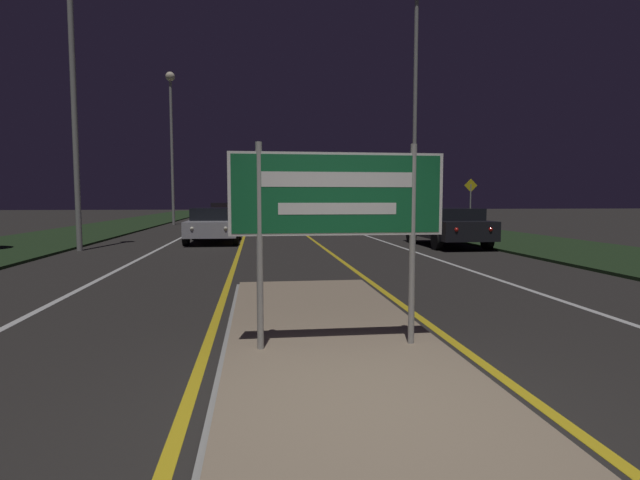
{
  "coord_description": "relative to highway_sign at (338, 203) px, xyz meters",
  "views": [
    {
      "loc": [
        -0.86,
        -3.52,
        1.7
      ],
      "look_at": [
        0.0,
        3.26,
        1.14
      ],
      "focal_mm": 28.0,
      "sensor_mm": 36.0,
      "label": 1
    }
  ],
  "objects": [
    {
      "name": "ground_plane",
      "position": [
        0.0,
        -1.76,
        -1.67
      ],
      "size": [
        160.0,
        160.0,
        0.0
      ],
      "primitive_type": "plane",
      "color": "#282623"
    },
    {
      "name": "median_island",
      "position": [
        0.0,
        0.0,
        -1.62
      ],
      "size": [
        2.52,
        8.88,
        0.1
      ],
      "color": "#999993",
      "rests_on": "ground_plane"
    },
    {
      "name": "verge_left",
      "position": [
        -9.5,
        18.24,
        -1.63
      ],
      "size": [
        5.0,
        100.0,
        0.08
      ],
      "color": "#1E3319",
      "rests_on": "ground_plane"
    },
    {
      "name": "verge_right",
      "position": [
        9.5,
        18.24,
        -1.63
      ],
      "size": [
        5.0,
        100.0,
        0.08
      ],
      "color": "#1E3319",
      "rests_on": "ground_plane"
    },
    {
      "name": "centre_line_yellow_left",
      "position": [
        -1.45,
        23.24,
        -1.66
      ],
      "size": [
        0.12,
        70.0,
        0.01
      ],
      "color": "gold",
      "rests_on": "ground_plane"
    },
    {
      "name": "centre_line_yellow_right",
      "position": [
        1.45,
        23.24,
        -1.66
      ],
      "size": [
        0.12,
        70.0,
        0.01
      ],
      "color": "gold",
      "rests_on": "ground_plane"
    },
    {
      "name": "lane_line_white_left",
      "position": [
        -4.2,
        23.24,
        -1.66
      ],
      "size": [
        0.12,
        70.0,
        0.01
      ],
      "color": "silver",
      "rests_on": "ground_plane"
    },
    {
      "name": "lane_line_white_right",
      "position": [
        4.2,
        23.24,
        -1.66
      ],
      "size": [
        0.12,
        70.0,
        0.01
      ],
      "color": "silver",
      "rests_on": "ground_plane"
    },
    {
      "name": "edge_line_white_left",
      "position": [
        -7.2,
        23.24,
        -1.66
      ],
      "size": [
        0.1,
        70.0,
        0.01
      ],
      "color": "silver",
      "rests_on": "ground_plane"
    },
    {
      "name": "edge_line_white_right",
      "position": [
        7.2,
        23.24,
        -1.66
      ],
      "size": [
        0.1,
        70.0,
        0.01
      ],
      "color": "silver",
      "rests_on": "ground_plane"
    },
    {
      "name": "highway_sign",
      "position": [
        0.0,
        0.0,
        0.0
      ],
      "size": [
        2.32,
        0.07,
        2.2
      ],
      "color": "#9E9E99",
      "rests_on": "median_island"
    },
    {
      "name": "streetlight_left_near",
      "position": [
        -6.7,
        12.01,
        5.17
      ],
      "size": [
        0.57,
        0.57,
        10.4
      ],
      "color": "#9E9E99",
      "rests_on": "ground_plane"
    },
    {
      "name": "streetlight_left_far",
      "position": [
        -6.4,
        29.03,
        5.16
      ],
      "size": [
        0.6,
        0.6,
        10.01
      ],
      "color": "#9E9E99",
      "rests_on": "ground_plane"
    },
    {
      "name": "streetlight_right_near",
      "position": [
        6.4,
        17.27,
        5.88
      ],
      "size": [
        0.6,
        0.6,
        11.34
      ],
      "color": "#9E9E99",
      "rests_on": "ground_plane"
    },
    {
      "name": "car_receding_0",
      "position": [
        6.01,
        12.09,
        -0.92
      ],
      "size": [
        1.99,
        4.61,
        1.38
      ],
      "color": "black",
      "rests_on": "ground_plane"
    },
    {
      "name": "car_receding_1",
      "position": [
        5.61,
        23.84,
        -0.91
      ],
      "size": [
        2.02,
        4.09,
        1.45
      ],
      "color": "navy",
      "rests_on": "ground_plane"
    },
    {
      "name": "car_approaching_0",
      "position": [
        -2.55,
        14.77,
        -0.95
      ],
      "size": [
        2.02,
        4.25,
        1.36
      ],
      "color": "#B7B7BC",
      "rests_on": "ground_plane"
    },
    {
      "name": "car_approaching_1",
      "position": [
        -2.81,
        26.03,
        -0.89
      ],
      "size": [
        1.92,
        4.5,
        1.48
      ],
      "color": "maroon",
      "rests_on": "ground_plane"
    },
    {
      "name": "car_approaching_2",
      "position": [
        -2.42,
        37.7,
        -0.87
      ],
      "size": [
        1.91,
        4.65,
        1.52
      ],
      "color": "silver",
      "rests_on": "ground_plane"
    },
    {
      "name": "warning_sign",
      "position": [
        8.68,
        16.15,
        -0.06
      ],
      "size": [
        0.6,
        0.06,
        2.54
      ],
      "color": "#9E9E99",
      "rests_on": "verge_right"
    }
  ]
}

